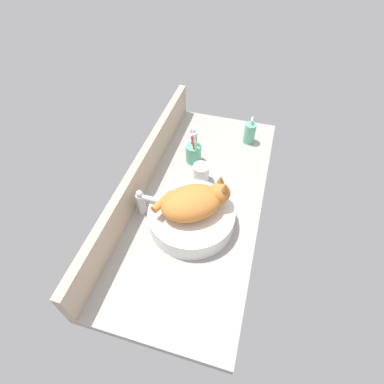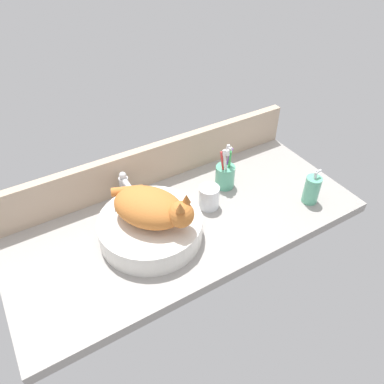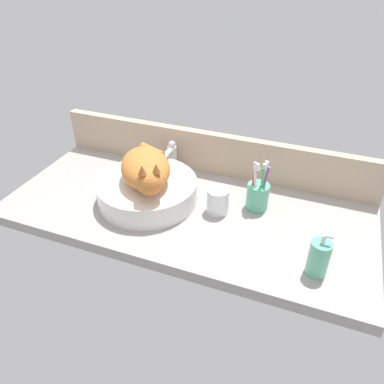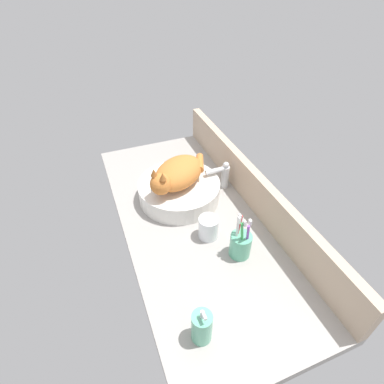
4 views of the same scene
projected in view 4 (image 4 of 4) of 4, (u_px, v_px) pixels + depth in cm
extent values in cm
cube|color=#9E9993|center=(193.00, 221.00, 127.03)|extent=(130.07, 57.89, 4.00)
cube|color=tan|center=(252.00, 187.00, 127.93)|extent=(130.07, 3.60, 16.95)
cylinder|color=silver|center=(179.00, 190.00, 133.32)|extent=(36.10, 36.10, 8.33)
ellipsoid|color=#CC7533|center=(179.00, 173.00, 127.14)|extent=(28.11, 30.23, 11.00)
sphere|color=#CC7533|center=(161.00, 184.00, 118.65)|extent=(8.80, 8.80, 8.80)
cone|color=#995726|center=(163.00, 176.00, 113.61)|extent=(2.80, 2.80, 3.20)
cone|color=#995726|center=(154.00, 172.00, 115.52)|extent=(2.80, 2.80, 3.20)
cylinder|color=#CC7533|center=(200.00, 163.00, 131.89)|extent=(11.41, 7.00, 3.20)
cylinder|color=silver|center=(225.00, 177.00, 138.73)|extent=(3.60, 3.60, 11.00)
cylinder|color=silver|center=(216.00, 170.00, 134.21)|extent=(2.22, 10.01, 2.20)
sphere|color=silver|center=(226.00, 165.00, 134.45)|extent=(2.80, 2.80, 2.80)
cylinder|color=#60B793|center=(202.00, 327.00, 84.24)|extent=(6.01, 6.01, 11.29)
cylinder|color=silver|center=(202.00, 314.00, 79.74)|extent=(1.20, 1.20, 2.80)
cylinder|color=silver|center=(204.00, 316.00, 77.98)|extent=(2.20, 1.00, 1.00)
cylinder|color=#5BB28E|center=(240.00, 245.00, 108.29)|extent=(7.80, 7.80, 9.56)
cylinder|color=purple|center=(247.00, 239.00, 105.02)|extent=(3.38, 3.39, 16.90)
cube|color=white|center=(250.00, 222.00, 99.58)|extent=(1.55, 1.14, 2.64)
cylinder|color=white|center=(237.00, 237.00, 105.73)|extent=(3.48, 2.09, 16.96)
cube|color=white|center=(239.00, 220.00, 100.30)|extent=(1.56, 0.97, 2.60)
cylinder|color=green|center=(242.00, 240.00, 104.61)|extent=(1.58, 2.58, 17.03)
cube|color=white|center=(245.00, 223.00, 99.17)|extent=(1.30, 1.03, 2.51)
cylinder|color=#D13838|center=(237.00, 235.00, 106.66)|extent=(2.07, 3.31, 16.98)
cube|color=white|center=(240.00, 218.00, 101.22)|extent=(1.37, 1.13, 2.57)
cylinder|color=white|center=(208.00, 228.00, 115.25)|extent=(7.81, 7.81, 9.13)
cylinder|color=silver|center=(208.00, 230.00, 116.23)|extent=(6.88, 6.88, 6.07)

